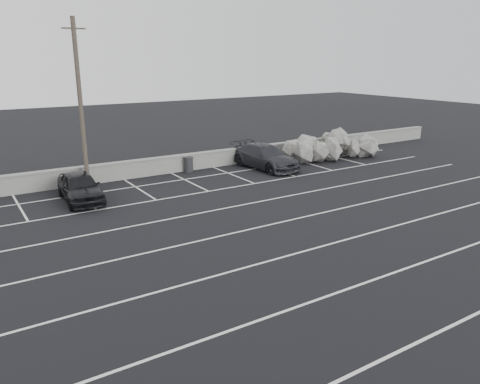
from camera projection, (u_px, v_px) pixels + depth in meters
ground at (302, 252)px, 17.29m from camera, size 120.00×120.00×0.00m
seawall at (155, 166)px, 28.49m from camera, size 50.00×0.45×1.06m
stall_lines at (237, 219)px, 20.82m from camera, size 36.00×20.05×0.01m
car_left at (80, 187)px, 23.25m from camera, size 1.90×4.35×1.46m
car_right at (265, 157)px, 30.16m from camera, size 2.55×5.41×1.53m
utility_pole at (81, 105)px, 24.54m from camera, size 1.19×0.24×8.92m
trash_bin at (189, 164)px, 29.26m from camera, size 0.74×0.74×0.94m
riprap_pile at (327, 150)px, 33.08m from camera, size 7.09×4.93×1.71m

